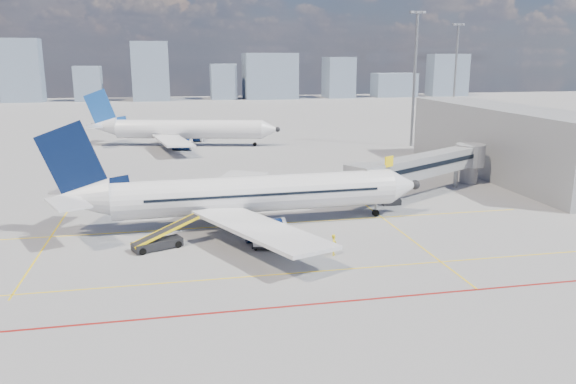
# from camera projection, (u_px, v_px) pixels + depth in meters

# --- Properties ---
(ground) EXTENTS (420.00, 420.00, 0.00)m
(ground) POSITION_uv_depth(u_px,v_px,m) (267.00, 250.00, 50.77)
(ground) COLOR gray
(ground) RESTS_ON ground
(apron_markings) EXTENTS (90.00, 35.12, 0.01)m
(apron_markings) POSITION_uv_depth(u_px,v_px,m) (268.00, 266.00, 46.93)
(apron_markings) COLOR yellow
(apron_markings) RESTS_ON ground
(jet_bridge) EXTENTS (23.55, 15.78, 6.30)m
(jet_bridge) POSITION_uv_depth(u_px,v_px,m) (429.00, 165.00, 70.60)
(jet_bridge) COLOR gray
(jet_bridge) RESTS_ON ground
(terminal_block) EXTENTS (10.00, 42.00, 10.00)m
(terminal_block) POSITION_uv_depth(u_px,v_px,m) (506.00, 141.00, 82.18)
(terminal_block) COLOR gray
(terminal_block) RESTS_ON ground
(floodlight_mast_ne) EXTENTS (3.20, 0.61, 25.45)m
(floodlight_mast_ne) POSITION_uv_depth(u_px,v_px,m) (415.00, 76.00, 107.41)
(floodlight_mast_ne) COLOR slate
(floodlight_mast_ne) RESTS_ON ground
(floodlight_mast_far) EXTENTS (3.20, 0.61, 25.45)m
(floodlight_mast_far) POSITION_uv_depth(u_px,v_px,m) (456.00, 71.00, 146.03)
(floodlight_mast_far) COLOR slate
(floodlight_mast_far) RESTS_ON ground
(distant_skyline) EXTENTS (246.53, 15.76, 25.00)m
(distant_skyline) POSITION_uv_depth(u_px,v_px,m) (173.00, 75.00, 228.06)
(distant_skyline) COLOR slate
(distant_skyline) RESTS_ON ground
(main_aircraft) EXTENTS (39.10, 34.06, 11.39)m
(main_aircraft) POSITION_uv_depth(u_px,v_px,m) (242.00, 195.00, 57.46)
(main_aircraft) COLOR silver
(main_aircraft) RESTS_ON ground
(second_aircraft) EXTENTS (37.77, 32.48, 11.15)m
(second_aircraft) POSITION_uv_depth(u_px,v_px,m) (181.00, 129.00, 109.87)
(second_aircraft) COLOR silver
(second_aircraft) RESTS_ON ground
(baggage_tug) EXTENTS (2.56, 1.77, 1.65)m
(baggage_tug) POSITION_uv_depth(u_px,v_px,m) (298.00, 240.00, 50.89)
(baggage_tug) COLOR silver
(baggage_tug) RESTS_ON ground
(cargo_dolly) EXTENTS (3.53, 2.13, 1.81)m
(cargo_dolly) POSITION_uv_depth(u_px,v_px,m) (270.00, 238.00, 50.90)
(cargo_dolly) COLOR black
(cargo_dolly) RESTS_ON ground
(belt_loader) EXTENTS (6.35, 3.80, 2.61)m
(belt_loader) POSITION_uv_depth(u_px,v_px,m) (159.00, 242.00, 50.94)
(belt_loader) COLOR black
(belt_loader) RESTS_ON ground
(ramp_worker) EXTENTS (0.70, 0.82, 1.90)m
(ramp_worker) POSITION_uv_depth(u_px,v_px,m) (334.00, 245.00, 49.25)
(ramp_worker) COLOR yellow
(ramp_worker) RESTS_ON ground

